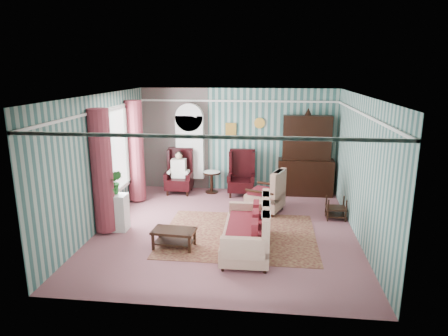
# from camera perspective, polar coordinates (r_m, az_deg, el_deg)

# --- Properties ---
(floor) EXTENTS (6.00, 6.00, 0.00)m
(floor) POSITION_cam_1_polar(r_m,az_deg,el_deg) (8.86, 0.33, -8.72)
(floor) COLOR #8C5155
(floor) RESTS_ON ground
(room_shell) EXTENTS (5.53, 6.02, 2.91)m
(room_shell) POSITION_cam_1_polar(r_m,az_deg,el_deg) (8.55, -3.65, 4.45)
(room_shell) COLOR #35605B
(room_shell) RESTS_ON ground
(bookcase) EXTENTS (0.80, 0.28, 2.24)m
(bookcase) POSITION_cam_1_polar(r_m,az_deg,el_deg) (11.42, -4.86, 2.35)
(bookcase) COLOR white
(bookcase) RESTS_ON floor
(dresser_hutch) EXTENTS (1.50, 0.56, 2.36)m
(dresser_hutch) POSITION_cam_1_polar(r_m,az_deg,el_deg) (11.11, 11.68, 2.10)
(dresser_hutch) COLOR black
(dresser_hutch) RESTS_ON floor
(wingback_left) EXTENTS (0.76, 0.80, 1.25)m
(wingback_left) POSITION_cam_1_polar(r_m,az_deg,el_deg) (11.21, -6.45, -0.50)
(wingback_left) COLOR black
(wingback_left) RESTS_ON floor
(wingback_right) EXTENTS (0.76, 0.80, 1.25)m
(wingback_right) POSITION_cam_1_polar(r_m,az_deg,el_deg) (10.96, 2.51, -0.77)
(wingback_right) COLOR black
(wingback_right) RESTS_ON floor
(seated_woman) EXTENTS (0.44, 0.40, 1.18)m
(seated_woman) POSITION_cam_1_polar(r_m,az_deg,el_deg) (11.22, -6.44, -0.68)
(seated_woman) COLOR beige
(seated_woman) RESTS_ON floor
(round_side_table) EXTENTS (0.50, 0.50, 0.60)m
(round_side_table) POSITION_cam_1_polar(r_m,az_deg,el_deg) (11.28, -1.77, -2.05)
(round_side_table) COLOR black
(round_side_table) RESTS_ON floor
(nest_table) EXTENTS (0.45, 0.38, 0.54)m
(nest_table) POSITION_cam_1_polar(r_m,az_deg,el_deg) (9.69, 15.69, -5.52)
(nest_table) COLOR black
(nest_table) RESTS_ON floor
(plant_stand) EXTENTS (0.55, 0.35, 0.80)m
(plant_stand) POSITION_cam_1_polar(r_m,az_deg,el_deg) (9.01, -15.34, -6.12)
(plant_stand) COLOR silver
(plant_stand) RESTS_ON floor
(rug) EXTENTS (3.20, 2.60, 0.01)m
(rug) POSITION_cam_1_polar(r_m,az_deg,el_deg) (8.56, 2.13, -9.54)
(rug) COLOR #431816
(rug) RESTS_ON floor
(sofa) EXTENTS (0.96, 1.98, 1.05)m
(sofa) POSITION_cam_1_polar(r_m,az_deg,el_deg) (7.71, 3.21, -8.09)
(sofa) COLOR beige
(sofa) RESTS_ON floor
(floral_armchair) EXTENTS (1.00, 1.08, 1.02)m
(floral_armchair) POSITION_cam_1_polar(r_m,az_deg,el_deg) (9.79, 5.91, -3.34)
(floral_armchair) COLOR #C0B294
(floral_armchair) RESTS_ON floor
(coffee_table) EXTENTS (0.86, 0.53, 0.38)m
(coffee_table) POSITION_cam_1_polar(r_m,az_deg,el_deg) (7.99, -7.14, -9.99)
(coffee_table) COLOR black
(coffee_table) RESTS_ON floor
(potted_plant_a) EXTENTS (0.41, 0.37, 0.42)m
(potted_plant_a) POSITION_cam_1_polar(r_m,az_deg,el_deg) (8.73, -15.96, -2.57)
(potted_plant_a) COLOR #23551A
(potted_plant_a) RESTS_ON plant_stand
(potted_plant_b) EXTENTS (0.31, 0.26, 0.53)m
(potted_plant_b) POSITION_cam_1_polar(r_m,az_deg,el_deg) (8.85, -15.28, -1.95)
(potted_plant_b) COLOR #28571B
(potted_plant_b) RESTS_ON plant_stand
(potted_plant_c) EXTENTS (0.27, 0.27, 0.38)m
(potted_plant_c) POSITION_cam_1_polar(r_m,az_deg,el_deg) (8.88, -15.72, -2.42)
(potted_plant_c) COLOR #195119
(potted_plant_c) RESTS_ON plant_stand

